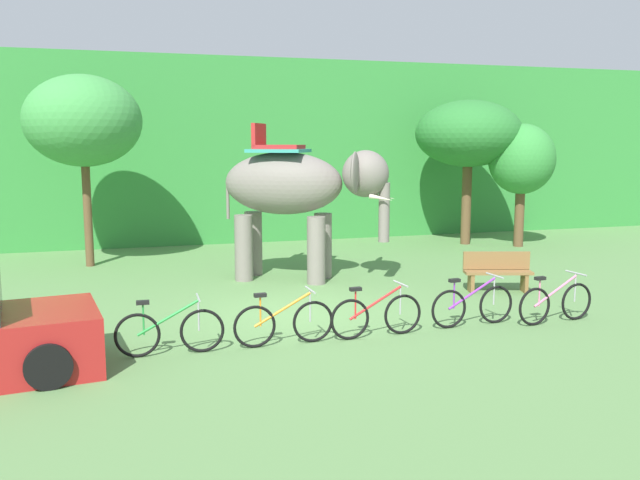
{
  "coord_description": "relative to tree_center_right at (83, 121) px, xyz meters",
  "views": [
    {
      "loc": [
        -3.37,
        -12.28,
        3.34
      ],
      "look_at": [
        0.66,
        1.0,
        1.3
      ],
      "focal_mm": 37.56,
      "sensor_mm": 36.0,
      "label": 1
    }
  ],
  "objects": [
    {
      "name": "tree_center_right",
      "position": [
        0.0,
        0.0,
        0.0
      ],
      "size": [
        3.04,
        3.04,
        5.09
      ],
      "color": "brown",
      "rests_on": "ground"
    },
    {
      "name": "bike_red",
      "position": [
        4.97,
        -8.47,
        -3.49
      ],
      "size": [
        1.71,
        0.52,
        0.92
      ],
      "color": "black",
      "rests_on": "ground"
    },
    {
      "name": "bike_orange",
      "position": [
        3.34,
        -8.47,
        -3.49
      ],
      "size": [
        1.71,
        0.52,
        0.92
      ],
      "color": "black",
      "rests_on": "ground"
    },
    {
      "name": "bike_purple",
      "position": [
        6.92,
        -8.32,
        -3.49
      ],
      "size": [
        1.71,
        0.52,
        0.92
      ],
      "color": "black",
      "rests_on": "ground"
    },
    {
      "name": "bike_pink",
      "position": [
        8.5,
        -8.59,
        -3.49
      ],
      "size": [
        1.7,
        0.52,
        0.92
      ],
      "color": "black",
      "rests_on": "ground"
    },
    {
      "name": "tree_center_left",
      "position": [
        13.1,
        -0.37,
        -1.1
      ],
      "size": [
        2.09,
        2.09,
        3.91
      ],
      "color": "brown",
      "rests_on": "ground"
    },
    {
      "name": "elephant",
      "position": [
        4.93,
        -3.36,
        -1.67
      ],
      "size": [
        4.09,
        3.16,
        3.78
      ],
      "color": "slate",
      "rests_on": "ground"
    },
    {
      "name": "wooden_bench",
      "position": [
        8.89,
        -5.95,
        -3.39
      ],
      "size": [
        1.55,
        0.82,
        0.89
      ],
      "color": "brown",
      "rests_on": "ground"
    },
    {
      "name": "bike_green",
      "position": [
        1.49,
        -8.45,
        -3.49
      ],
      "size": [
        1.71,
        0.52,
        0.92
      ],
      "color": "black",
      "rests_on": "ground"
    },
    {
      "name": "tree_far_left",
      "position": [
        11.72,
        0.6,
        -0.29
      ],
      "size": [
        3.42,
        3.42,
        4.67
      ],
      "color": "brown",
      "rests_on": "ground"
    },
    {
      "name": "ground_plane",
      "position": [
        4.16,
        -6.63,
        -3.87
      ],
      "size": [
        80.0,
        80.0,
        0.0
      ],
      "primitive_type": "plane",
      "color": "#567F47"
    },
    {
      "name": "foliage_hedge",
      "position": [
        4.16,
        5.91,
        -0.84
      ],
      "size": [
        36.0,
        6.0,
        6.07
      ],
      "primitive_type": "cube",
      "color": "#338438",
      "rests_on": "ground"
    }
  ]
}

